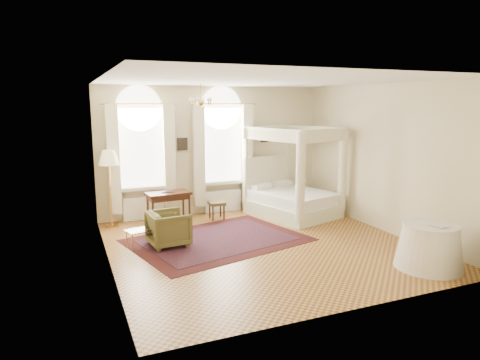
% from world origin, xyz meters
% --- Properties ---
extents(ground, '(6.00, 6.00, 0.00)m').
position_xyz_m(ground, '(0.00, 0.00, 0.00)').
color(ground, '#B07B33').
rests_on(ground, ground).
extents(room_walls, '(6.00, 6.00, 6.00)m').
position_xyz_m(room_walls, '(0.00, 0.00, 1.98)').
color(room_walls, beige).
rests_on(room_walls, ground).
extents(window_left, '(1.62, 0.27, 3.29)m').
position_xyz_m(window_left, '(-1.90, 2.87, 1.49)').
color(window_left, silver).
rests_on(window_left, room_walls).
extents(window_right, '(1.62, 0.27, 3.29)m').
position_xyz_m(window_right, '(0.20, 2.87, 1.49)').
color(window_right, silver).
rests_on(window_right, room_walls).
extents(chandelier, '(0.51, 0.45, 0.50)m').
position_xyz_m(chandelier, '(-0.90, 1.20, 2.91)').
color(chandelier, '#C98F43').
rests_on(chandelier, room_walls).
extents(wall_pictures, '(2.54, 0.03, 0.39)m').
position_xyz_m(wall_pictures, '(0.09, 2.97, 1.89)').
color(wall_pictures, black).
rests_on(wall_pictures, room_walls).
extents(canopy_bed, '(2.22, 2.49, 2.28)m').
position_xyz_m(canopy_bed, '(1.75, 1.87, 0.52)').
color(canopy_bed, beige).
rests_on(canopy_bed, ground).
extents(nightstand, '(0.46, 0.42, 0.62)m').
position_xyz_m(nightstand, '(2.23, 2.20, 0.31)').
color(nightstand, '#351C0E').
rests_on(nightstand, ground).
extents(nightstand_lamp, '(0.27, 0.27, 0.39)m').
position_xyz_m(nightstand_lamp, '(2.20, 2.22, 0.88)').
color(nightstand_lamp, '#C98F43').
rests_on(nightstand_lamp, nightstand).
extents(writing_desk, '(1.08, 0.64, 0.77)m').
position_xyz_m(writing_desk, '(-1.40, 2.32, 0.66)').
color(writing_desk, '#351C0E').
rests_on(writing_desk, ground).
extents(laptop, '(0.37, 0.31, 0.02)m').
position_xyz_m(laptop, '(-1.39, 2.36, 0.78)').
color(laptop, black).
rests_on(laptop, writing_desk).
extents(stool, '(0.40, 0.40, 0.44)m').
position_xyz_m(stool, '(-0.19, 2.29, 0.37)').
color(stool, '#4D4121').
rests_on(stool, ground).
extents(armchair, '(0.85, 0.83, 0.72)m').
position_xyz_m(armchair, '(-1.77, 0.73, 0.36)').
color(armchair, '#4B4420').
rests_on(armchair, ground).
extents(coffee_table, '(0.61, 0.50, 0.36)m').
position_xyz_m(coffee_table, '(-2.33, 0.85, 0.33)').
color(coffee_table, silver).
rests_on(coffee_table, ground).
extents(floor_lamp, '(0.47, 0.47, 1.81)m').
position_xyz_m(floor_lamp, '(-2.70, 2.59, 1.55)').
color(floor_lamp, '#C98F43').
rests_on(floor_lamp, ground).
extents(oriental_rug, '(4.01, 3.29, 0.01)m').
position_xyz_m(oriental_rug, '(-0.73, 0.66, 0.01)').
color(oriental_rug, '#3B0E0E').
rests_on(oriental_rug, ground).
extents(side_table, '(1.16, 1.16, 0.79)m').
position_xyz_m(side_table, '(2.19, -2.21, 0.39)').
color(side_table, silver).
rests_on(side_table, ground).
extents(book, '(0.21, 0.27, 0.02)m').
position_xyz_m(book, '(2.09, -2.37, 0.81)').
color(book, black).
rests_on(book, side_table).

